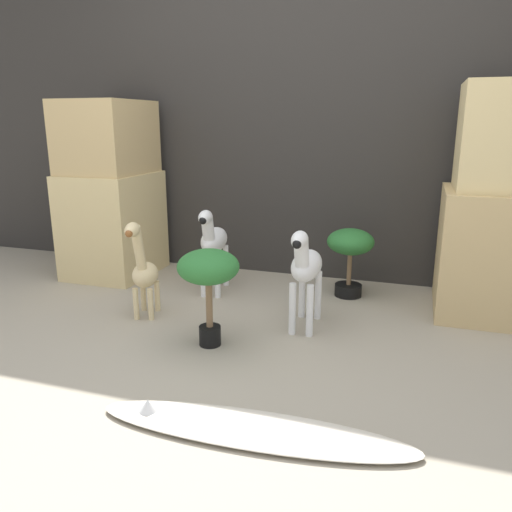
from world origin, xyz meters
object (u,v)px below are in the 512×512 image
Objects in this scene: zebra_right at (306,267)px; giraffe_figurine at (143,269)px; surfboard at (250,428)px; zebra_left at (213,241)px; potted_palm_front at (208,272)px; potted_palm_back at (350,249)px.

giraffe_figurine reaches higher than zebra_right.
zebra_right is 0.99× the size of giraffe_figurine.
surfboard is at bearing -88.65° from zebra_right.
giraffe_figurine reaches higher than surfboard.
zebra_left reaches higher than potted_palm_front.
potted_palm_back is (0.16, 0.62, -0.03)m from zebra_right.
zebra_left is at bearing 150.50° from zebra_right.
potted_palm_back is 0.37× the size of surfboard.
giraffe_figurine reaches higher than potted_palm_front.
zebra_right is 0.83m from zebra_left.
zebra_left is at bearing 111.26° from potted_palm_front.
giraffe_figurine is at bearing -171.89° from zebra_right.
zebra_left is 1.31× the size of potted_palm_back.
giraffe_figurine is 0.49× the size of surfboard.
zebra_left reaches higher than potted_palm_back.
zebra_right reaches higher than potted_palm_front.
potted_palm_front is (0.30, -0.78, 0.04)m from zebra_left.
potted_palm_front is 0.88m from surfboard.
giraffe_figurine is (-0.94, -0.13, -0.06)m from zebra_right.
potted_palm_front is at bearing -120.42° from potted_palm_back.
giraffe_figurine is 1.34m from surfboard.
potted_palm_back is at bearing 59.58° from potted_palm_front.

